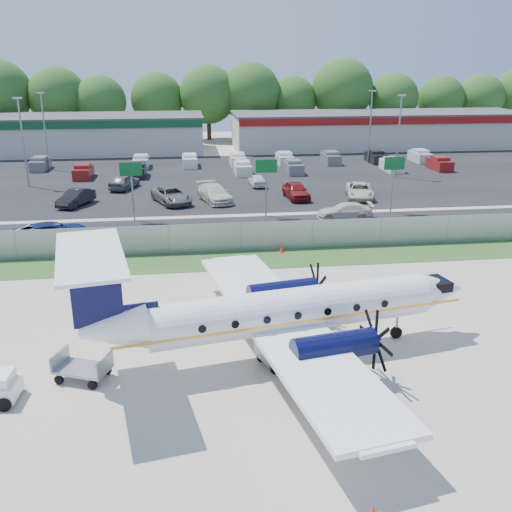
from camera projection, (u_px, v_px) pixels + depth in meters
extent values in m
plane|color=beige|center=(272.00, 344.00, 26.55)|extent=(170.00, 170.00, 0.00)
cube|color=#2D561E|center=(245.00, 260.00, 37.82)|extent=(170.00, 4.00, 0.02)
cube|color=black|center=(235.00, 230.00, 44.38)|extent=(170.00, 8.00, 0.02)
cube|color=black|center=(218.00, 178.00, 64.10)|extent=(170.00, 32.00, 0.02)
cube|color=gray|center=(241.00, 237.00, 39.37)|extent=(120.00, 0.02, 1.90)
cube|color=gray|center=(241.00, 223.00, 39.05)|extent=(120.00, 0.06, 0.06)
cube|color=gray|center=(242.00, 250.00, 39.68)|extent=(120.00, 0.06, 0.06)
cube|color=beige|center=(39.00, 135.00, 81.08)|extent=(46.00, 12.00, 5.00)
cube|color=#474749|center=(37.00, 117.00, 80.23)|extent=(46.40, 12.40, 0.24)
cube|color=#0F4723|center=(27.00, 126.00, 74.71)|extent=(46.00, 0.20, 1.00)
cube|color=beige|center=(378.00, 130.00, 87.04)|extent=(44.00, 12.00, 5.00)
cube|color=#474749|center=(380.00, 113.00, 86.19)|extent=(44.40, 12.40, 0.24)
cube|color=maroon|center=(394.00, 121.00, 80.67)|extent=(44.00, 0.20, 1.00)
cylinder|color=gray|center=(132.00, 191.00, 46.38)|extent=(0.14, 0.14, 5.00)
cube|color=#0C5923|center=(131.00, 169.00, 45.66)|extent=(1.80, 0.08, 1.10)
cylinder|color=gray|center=(266.00, 187.00, 47.69)|extent=(0.14, 0.14, 5.00)
cube|color=#0C5923|center=(266.00, 166.00, 46.97)|extent=(1.80, 0.08, 1.10)
cylinder|color=gray|center=(392.00, 184.00, 49.00)|extent=(0.14, 0.14, 5.00)
cube|color=#0C5923|center=(395.00, 163.00, 48.28)|extent=(1.80, 0.08, 1.10)
cylinder|color=gray|center=(23.00, 144.00, 58.38)|extent=(0.18, 0.18, 9.00)
cube|color=gray|center=(17.00, 98.00, 56.93)|extent=(0.90, 0.35, 0.18)
cylinder|color=gray|center=(398.00, 137.00, 63.15)|extent=(0.18, 0.18, 9.00)
cube|color=gray|center=(402.00, 95.00, 61.69)|extent=(0.90, 0.35, 0.18)
cylinder|color=gray|center=(45.00, 132.00, 67.77)|extent=(0.18, 0.18, 9.00)
cube|color=gray|center=(40.00, 93.00, 66.31)|extent=(0.90, 0.35, 0.18)
cylinder|color=gray|center=(370.00, 128.00, 72.54)|extent=(0.18, 0.18, 9.00)
cube|color=gray|center=(372.00, 91.00, 71.08)|extent=(0.90, 0.35, 0.18)
cylinder|color=white|center=(293.00, 310.00, 24.91)|extent=(12.84, 4.20, 1.93)
cone|color=white|center=(440.00, 290.00, 27.06)|extent=(2.55, 2.30, 1.93)
cone|color=white|center=(113.00, 329.00, 22.64)|extent=(2.95, 2.38, 1.93)
cube|color=black|center=(437.00, 284.00, 26.88)|extent=(1.14, 1.46, 0.46)
cube|color=white|center=(282.00, 323.00, 24.95)|extent=(6.44, 18.17, 0.22)
cylinder|color=black|center=(334.00, 346.00, 22.56)|extent=(3.60, 1.72, 1.12)
cylinder|color=black|center=(283.00, 292.00, 27.87)|extent=(3.60, 1.72, 1.12)
cube|color=black|center=(96.00, 291.00, 21.94)|extent=(1.93, 0.53, 2.95)
cube|color=white|center=(90.00, 255.00, 21.43)|extent=(3.54, 6.64, 0.14)
cylinder|color=gray|center=(397.00, 325.00, 26.92)|extent=(0.12, 0.12, 1.32)
cylinder|color=black|center=(396.00, 332.00, 27.04)|extent=(0.59, 0.28, 0.57)
cylinder|color=black|center=(307.00, 383.00, 22.71)|extent=(0.71, 0.52, 0.65)
cylinder|color=black|center=(261.00, 322.00, 28.02)|extent=(0.71, 0.52, 0.65)
cube|color=black|center=(9.00, 378.00, 21.82)|extent=(0.22, 0.99, 0.36)
cylinder|color=black|center=(4.00, 404.00, 21.40)|extent=(0.55, 0.23, 0.53)
cylinder|color=black|center=(17.00, 385.00, 22.71)|extent=(0.55, 0.23, 0.53)
cube|color=gray|center=(83.00, 369.00, 23.46)|extent=(2.50, 2.02, 0.13)
cube|color=gray|center=(60.00, 358.00, 23.60)|extent=(0.57, 1.24, 0.65)
cube|color=gray|center=(105.00, 365.00, 23.10)|extent=(0.57, 1.24, 0.65)
cylinder|color=black|center=(59.00, 380.00, 23.19)|extent=(0.41, 0.27, 0.39)
cylinder|color=black|center=(75.00, 365.00, 24.28)|extent=(0.41, 0.27, 0.39)
cylinder|color=black|center=(92.00, 385.00, 22.82)|extent=(0.41, 0.27, 0.39)
cylinder|color=black|center=(107.00, 370.00, 23.92)|extent=(0.41, 0.27, 0.39)
cube|color=gray|center=(283.00, 353.00, 24.69)|extent=(2.53, 2.04, 0.13)
cube|color=gray|center=(263.00, 352.00, 24.11)|extent=(0.57, 1.26, 0.66)
cube|color=gray|center=(304.00, 341.00, 25.06)|extent=(0.57, 1.26, 0.66)
cylinder|color=black|center=(275.00, 370.00, 23.93)|extent=(0.42, 0.27, 0.40)
cylinder|color=black|center=(261.00, 357.00, 24.94)|extent=(0.42, 0.27, 0.40)
cylinder|color=black|center=(306.00, 361.00, 24.64)|extent=(0.42, 0.27, 0.40)
cylinder|color=black|center=(291.00, 349.00, 25.64)|extent=(0.42, 0.27, 0.40)
cone|color=red|center=(364.00, 335.00, 26.72)|extent=(0.40, 0.40, 0.59)
cube|color=red|center=(364.00, 341.00, 26.82)|extent=(0.42, 0.42, 0.03)
cone|color=red|center=(282.00, 248.00, 39.25)|extent=(0.36, 0.36, 0.53)
cube|color=red|center=(282.00, 252.00, 39.33)|extent=(0.38, 0.38, 0.03)
imported|color=navy|center=(54.00, 244.00, 41.17)|extent=(6.15, 4.02, 1.57)
imported|color=beige|center=(344.00, 219.00, 47.65)|extent=(4.79, 2.29, 1.35)
imported|color=black|center=(77.00, 206.00, 51.99)|extent=(3.13, 4.74, 1.48)
imported|color=#595B5E|center=(172.00, 203.00, 52.89)|extent=(4.28, 5.93, 1.50)
imported|color=beige|center=(215.00, 202.00, 53.51)|extent=(3.59, 5.85, 1.58)
imported|color=maroon|center=(296.00, 199.00, 54.63)|extent=(2.28, 4.86, 1.61)
imported|color=beige|center=(359.00, 198.00, 54.86)|extent=(3.46, 5.64, 1.46)
imported|color=#595B5E|center=(125.00, 189.00, 58.78)|extent=(3.28, 4.93, 1.56)
imported|color=silver|center=(257.00, 186.00, 60.13)|extent=(1.73, 3.84, 1.28)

